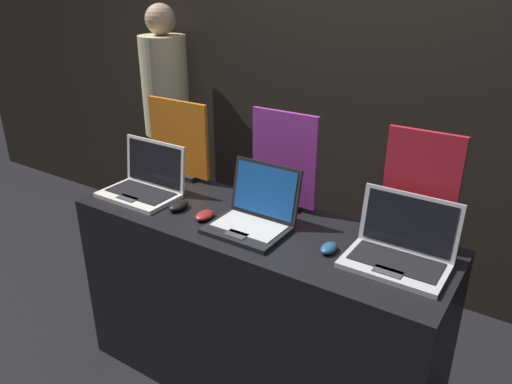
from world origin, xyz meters
TOP-DOWN VIEW (x-y plane):
  - wall_back at (0.00, 1.50)m, footprint 8.00×0.05m
  - display_counter at (0.00, 0.28)m, footprint 1.69×0.55m
  - laptop_front at (-0.62, 0.24)m, footprint 0.37×0.26m
  - mouse_front at (-0.37, 0.20)m, footprint 0.07×0.11m
  - promo_stand_front at (-0.62, 0.51)m, footprint 0.37×0.07m
  - laptop_middle at (0.01, 0.25)m, footprint 0.33×0.30m
  - mouse_middle at (-0.21, 0.19)m, footprint 0.07×0.10m
  - promo_stand_middle at (0.01, 0.49)m, footprint 0.32×0.07m
  - laptop_back at (0.62, 0.31)m, footprint 0.37×0.27m
  - mouse_back at (0.37, 0.23)m, footprint 0.06×0.09m
  - promo_stand_back at (0.62, 0.48)m, footprint 0.29×0.07m
  - person_bystander at (-1.40, 1.25)m, footprint 0.32×0.32m

SIDE VIEW (x-z plane):
  - display_counter at x=0.00m, z-range 0.00..0.90m
  - person_bystander at x=-1.40m, z-range 0.03..1.74m
  - mouse_middle at x=-0.21m, z-range 0.90..0.93m
  - mouse_back at x=0.37m, z-range 0.90..0.93m
  - mouse_front at x=-0.37m, z-range 0.90..0.93m
  - laptop_back at x=0.62m, z-range 0.83..1.08m
  - laptop_front at x=-0.62m, z-range 0.83..1.08m
  - laptop_middle at x=0.01m, z-range 0.83..1.08m
  - promo_stand_front at x=-0.62m, z-range 0.89..1.30m
  - promo_stand_middle at x=0.01m, z-range 0.89..1.34m
  - promo_stand_back at x=0.62m, z-range 0.89..1.35m
  - wall_back at x=0.00m, z-range 0.00..2.80m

